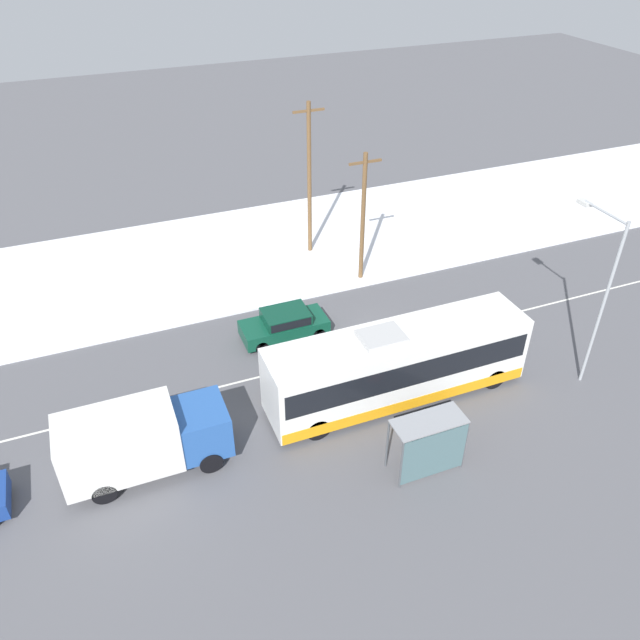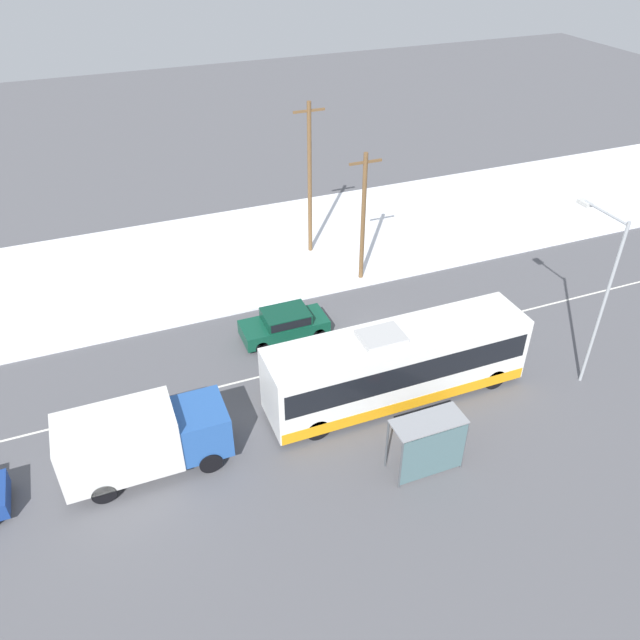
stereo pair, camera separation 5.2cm
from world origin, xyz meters
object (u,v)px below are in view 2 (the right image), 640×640
sedan_car (285,323)px  pedestrian_at_stop (415,430)px  box_truck (141,439)px  city_bus (397,365)px  streetlamp (600,281)px  bus_shelter (431,440)px  utility_pole_roadside (363,216)px  utility_pole_snowlot (310,179)px

sedan_car → pedestrian_at_stop: bearing=104.5°
box_truck → sedan_car: 9.84m
city_bus → box_truck: city_bus is taller
box_truck → streetlamp: bearing=-4.4°
sedan_car → box_truck: bearing=38.3°
box_truck → bus_shelter: size_ratio=2.23×
pedestrian_at_stop → utility_pole_roadside: size_ratio=0.22×
city_bus → pedestrian_at_stop: bearing=-103.6°
city_bus → utility_pole_snowlot: utility_pole_snowlot is taller
streetlamp → sedan_car: bearing=146.4°
box_truck → pedestrian_at_stop: (10.00, -2.83, -0.58)m
city_bus → utility_pole_roadside: 10.13m
utility_pole_roadside → bus_shelter: bearing=-104.6°
sedan_car → utility_pole_snowlot: size_ratio=0.47×
city_bus → bus_shelter: bearing=-101.3°
city_bus → box_truck: bearing=-178.9°
box_truck → utility_pole_snowlot: (11.98, 13.76, 3.12)m
pedestrian_at_stop → utility_pole_snowlot: (1.98, 16.59, 3.71)m
pedestrian_at_stop → utility_pole_snowlot: 17.12m
pedestrian_at_stop → streetlamp: 9.95m
box_truck → pedestrian_at_stop: 10.41m
bus_shelter → city_bus: bearing=78.7°
sedan_car → utility_pole_roadside: (5.79, 3.65, 3.07)m
bus_shelter → utility_pole_snowlot: bearing=83.3°
box_truck → bus_shelter: (9.88, -4.10, 0.11)m
pedestrian_at_stop → box_truck: bearing=164.2°
box_truck → sedan_car: bearing=38.3°
city_bus → streetlamp: 9.04m
sedan_car → streetlamp: bearing=146.4°
pedestrian_at_stop → utility_pole_roadside: bearing=74.5°
pedestrian_at_stop → streetlamp: (9.02, 1.39, 3.96)m
sedan_car → utility_pole_roadside: bearing=-147.8°
utility_pole_roadside → utility_pole_snowlot: utility_pole_snowlot is taller
box_truck → utility_pole_roadside: bearing=35.8°
pedestrian_at_stop → streetlamp: streetlamp is taller
box_truck → sedan_car: size_ratio=1.45×
box_truck → utility_pole_snowlot: 18.51m
box_truck → bus_shelter: box_truck is taller
box_truck → bus_shelter: bearing=-22.5°
streetlamp → utility_pole_roadside: (-5.53, 11.17, -1.08)m
box_truck → utility_pole_roadside: 16.78m
box_truck → streetlamp: streetlamp is taller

